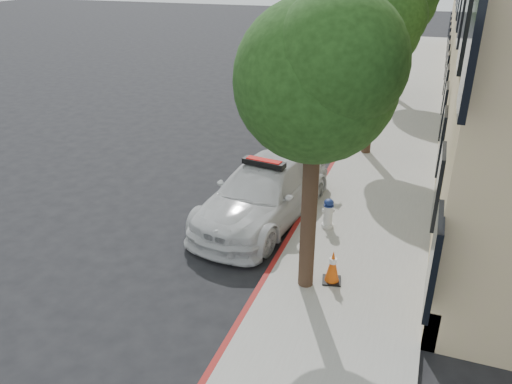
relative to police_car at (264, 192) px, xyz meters
The scene contains 11 objects.
ground 1.47m from the police_car, 150.31° to the right, with size 120.00×120.00×0.00m, color black.
sidewalk 9.72m from the police_car, 75.07° to the left, with size 3.20×50.00×0.15m, color gray.
curb_strip 9.45m from the police_car, 84.15° to the left, with size 0.12×50.00×0.15m, color maroon.
tree_near 4.78m from the police_car, 55.29° to the right, with size 2.92×2.82×5.62m.
tree_mid 6.62m from the police_car, 71.15° to the left, with size 2.77×2.64×5.43m.
tree_far 13.97m from the police_car, 82.20° to the left, with size 3.10×3.00×5.81m.
police_car is the anchor object (origin of this frame).
parked_car_mid 9.22m from the police_car, 93.60° to the left, with size 1.80×4.46×1.52m, color black.
parked_car_far 14.94m from the police_car, 95.21° to the left, with size 1.50×4.30×1.42m, color black.
fire_hydrant 1.73m from the police_car, ahead, with size 0.32×0.29×0.75m.
traffic_cone 3.30m from the police_car, 46.04° to the right, with size 0.44×0.44×0.72m.
Camera 1 is at (4.79, -10.17, 6.12)m, focal length 35.00 mm.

